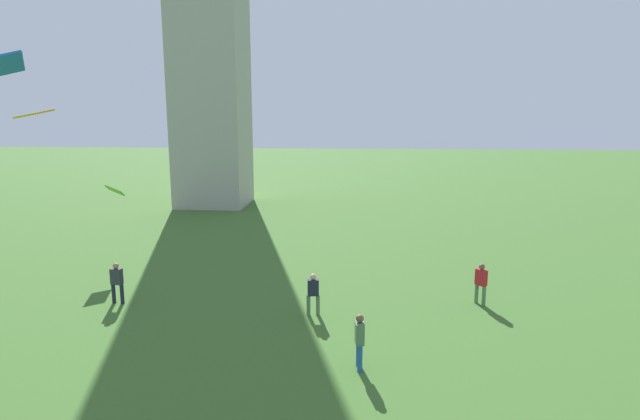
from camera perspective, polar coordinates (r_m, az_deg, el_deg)
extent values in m
cylinder|color=#51754C|center=(21.21, -1.28, -10.47)|extent=(0.16, 0.16, 0.83)
cylinder|color=#51754C|center=(21.22, -0.23, -10.46)|extent=(0.16, 0.16, 0.83)
cube|color=#1E2333|center=(20.96, -0.76, -8.56)|extent=(0.48, 0.31, 0.66)
sphere|color=#D8AD84|center=(20.81, -0.76, -7.38)|extent=(0.24, 0.24, 0.24)
cylinder|color=#1E2333|center=(23.95, -21.03, -8.66)|extent=(0.16, 0.16, 0.87)
cylinder|color=#1E2333|center=(24.15, -21.84, -8.55)|extent=(0.16, 0.16, 0.87)
cube|color=#2D3338|center=(23.82, -21.56, -6.84)|extent=(0.49, 0.32, 0.69)
sphere|color=#A37556|center=(23.69, -21.64, -5.76)|extent=(0.25, 0.25, 0.25)
cylinder|color=#51754C|center=(23.47, 16.91, -8.79)|extent=(0.16, 0.16, 0.86)
cylinder|color=#51754C|center=(23.23, 17.65, -9.04)|extent=(0.16, 0.16, 0.86)
cube|color=red|center=(23.11, 17.38, -7.11)|extent=(0.50, 0.54, 0.68)
sphere|color=brown|center=(22.98, 17.45, -6.00)|extent=(0.25, 0.25, 0.25)
cylinder|color=#235693|center=(16.96, 4.42, -16.07)|extent=(0.16, 0.16, 0.88)
cylinder|color=#235693|center=(17.32, 4.29, -15.47)|extent=(0.16, 0.16, 0.88)
cube|color=#51754C|center=(16.81, 4.40, -13.36)|extent=(0.32, 0.50, 0.70)
sphere|color=brown|center=(16.62, 4.42, -11.86)|extent=(0.26, 0.26, 0.26)
cube|color=#76C428|center=(29.58, -21.71, 2.00)|extent=(1.14, 1.28, 0.79)
cube|color=blue|center=(19.78, -31.19, 13.65)|extent=(1.35, 1.57, 0.79)
cube|color=#E1AE0C|center=(28.14, -29.03, 9.27)|extent=(1.40, 1.73, 0.47)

